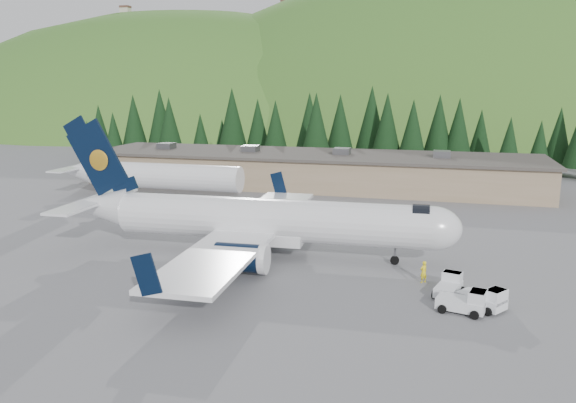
# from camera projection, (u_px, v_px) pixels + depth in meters

# --- Properties ---
(ground) EXTENTS (600.00, 600.00, 0.00)m
(ground) POSITION_uv_depth(u_px,v_px,m) (271.00, 256.00, 52.25)
(ground) COLOR slate
(airliner) EXTENTS (37.64, 35.27, 12.51)m
(airliner) POSITION_uv_depth(u_px,v_px,m) (259.00, 221.00, 51.82)
(airliner) COLOR white
(airliner) RESTS_ON ground
(second_airliner) EXTENTS (27.50, 11.00, 10.05)m
(second_airliner) POSITION_uv_depth(u_px,v_px,m) (147.00, 175.00, 78.77)
(second_airliner) COLOR white
(second_airliner) RESTS_ON ground
(baggage_tug_a) EXTENTS (3.55, 2.57, 1.74)m
(baggage_tug_a) POSITION_uv_depth(u_px,v_px,m) (466.00, 302.00, 39.04)
(baggage_tug_a) COLOR white
(baggage_tug_a) RESTS_ON ground
(baggage_tug_b) EXTENTS (3.55, 3.18, 1.71)m
(baggage_tug_b) POSITION_uv_depth(u_px,v_px,m) (485.00, 299.00, 39.62)
(baggage_tug_b) COLOR white
(baggage_tug_b) RESTS_ON ground
(baggage_tug_c) EXTENTS (2.44, 3.29, 1.60)m
(baggage_tug_c) POSITION_uv_depth(u_px,v_px,m) (449.00, 286.00, 42.48)
(baggage_tug_c) COLOR white
(baggage_tug_c) RESTS_ON ground
(terminal_building) EXTENTS (71.00, 17.00, 6.10)m
(terminal_building) POSITION_uv_depth(u_px,v_px,m) (310.00, 169.00, 88.92)
(terminal_building) COLOR #8F7858
(terminal_building) RESTS_ON ground
(ramp_worker) EXTENTS (0.77, 0.77, 1.81)m
(ramp_worker) POSITION_uv_depth(u_px,v_px,m) (424.00, 272.00, 45.03)
(ramp_worker) COLOR yellow
(ramp_worker) RESTS_ON ground
(tree_line) EXTENTS (111.73, 16.16, 14.41)m
(tree_line) POSITION_uv_depth(u_px,v_px,m) (331.00, 127.00, 109.04)
(tree_line) COLOR black
(tree_line) RESTS_ON ground
(hills) EXTENTS (614.00, 330.00, 300.00)m
(hills) POSITION_uv_depth(u_px,v_px,m) (520.00, 310.00, 251.30)
(hills) COLOR #26621F
(hills) RESTS_ON ground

